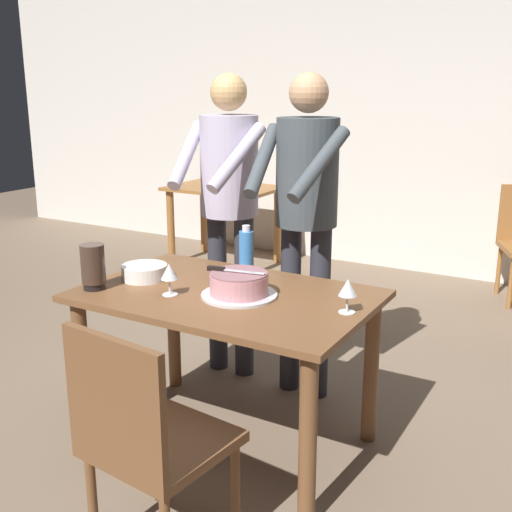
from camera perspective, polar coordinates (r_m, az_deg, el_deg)
ground_plane at (r=3.17m, az=-2.50°, el=-16.31°), size 14.00×14.00×0.00m
back_wall at (r=5.81m, az=15.60°, el=11.65°), size 10.00×0.12×2.70m
main_dining_table at (r=2.89m, az=-2.64°, el=-5.73°), size 1.30×0.84×0.75m
cake_on_platter at (r=2.78m, az=-1.54°, el=-2.66°), size 0.34×0.34×0.11m
cake_knife at (r=2.79m, az=-2.92°, el=-1.24°), size 0.27×0.07×0.02m
plate_stack at (r=3.08m, az=-10.06°, el=-1.43°), size 0.22×0.22×0.07m
wine_glass_near at (r=2.81m, az=-7.86°, el=-1.52°), size 0.08×0.08×0.14m
wine_glass_far at (r=2.60m, az=8.30°, el=-2.96°), size 0.08×0.08×0.14m
water_bottle at (r=3.08m, az=-0.89°, el=0.34°), size 0.07×0.07×0.25m
hurricane_lamp at (r=2.96m, az=-14.54°, el=-0.92°), size 0.11×0.11×0.21m
person_cutting_cake at (r=3.27m, az=4.52°, el=4.93°), size 0.47×0.56×1.72m
person_standing_beside at (r=3.52m, az=-2.47°, el=5.72°), size 0.47×0.56×1.72m
chair_near_side at (r=2.27m, az=-9.91°, el=-15.83°), size 0.49×0.49×0.90m
background_table at (r=5.94m, az=-2.90°, el=4.74°), size 1.00×0.70×0.74m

